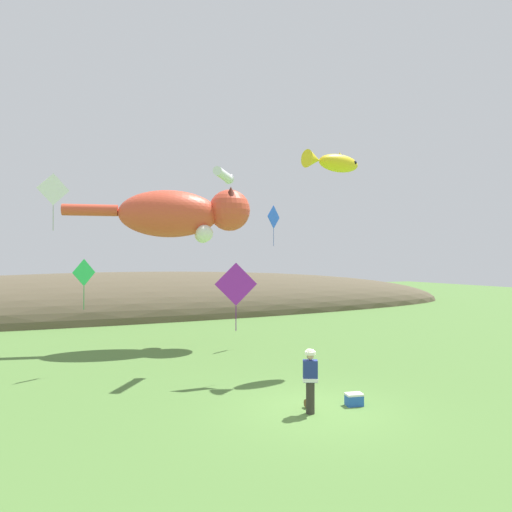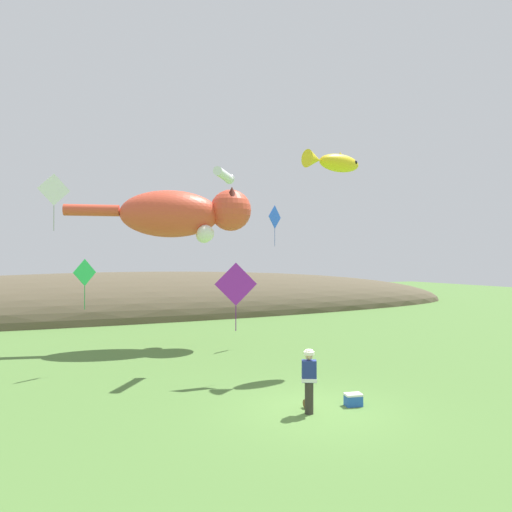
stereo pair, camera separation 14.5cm
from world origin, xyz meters
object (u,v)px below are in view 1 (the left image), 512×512
(kite_spool, at_px, (308,403))
(kite_diamond_blue, at_px, (274,217))
(festival_attendant, at_px, (310,379))
(kite_fish_windsock, at_px, (333,162))
(kite_diamond_violet, at_px, (236,285))
(kite_tube_streamer, at_px, (224,175))
(kite_diamond_white, at_px, (53,190))
(kite_giant_cat, at_px, (182,214))
(kite_diamond_green, at_px, (84,273))
(picnic_cooler, at_px, (354,399))

(kite_spool, bearing_deg, kite_diamond_blue, 68.53)
(festival_attendant, height_order, kite_diamond_blue, kite_diamond_blue)
(kite_fish_windsock, relative_size, kite_diamond_violet, 1.14)
(kite_diamond_blue, bearing_deg, kite_diamond_violet, -127.30)
(kite_spool, relative_size, kite_tube_streamer, 0.15)
(kite_spool, bearing_deg, kite_fish_windsock, 48.08)
(kite_tube_streamer, bearing_deg, festival_attendant, -88.23)
(kite_fish_windsock, height_order, kite_diamond_blue, kite_fish_windsock)
(festival_attendant, height_order, kite_diamond_white, kite_diamond_white)
(kite_spool, distance_m, kite_giant_cat, 12.81)
(kite_giant_cat, xyz_separation_m, kite_fish_windsock, (4.36, -6.93, 1.67))
(kite_diamond_blue, relative_size, kite_diamond_violet, 0.87)
(kite_tube_streamer, bearing_deg, kite_fish_windsock, -22.91)
(festival_attendant, xyz_separation_m, kite_giant_cat, (-0.46, 11.49, 5.63))
(kite_fish_windsock, relative_size, kite_diamond_white, 1.36)
(festival_attendant, height_order, kite_diamond_green, kite_diamond_green)
(kite_tube_streamer, bearing_deg, kite_diamond_green, 164.87)
(kite_spool, distance_m, kite_diamond_green, 9.85)
(kite_diamond_blue, distance_m, kite_diamond_green, 10.04)
(picnic_cooler, bearing_deg, kite_diamond_violet, 116.84)
(festival_attendant, distance_m, kite_spool, 0.96)
(festival_attendant, xyz_separation_m, kite_diamond_violet, (-0.54, 4.14, 2.44))
(kite_giant_cat, relative_size, kite_diamond_green, 4.62)
(picnic_cooler, bearing_deg, kite_tube_streamer, 105.45)
(kite_giant_cat, distance_m, kite_diamond_violet, 8.01)
(festival_attendant, height_order, kite_fish_windsock, kite_fish_windsock)
(kite_diamond_green, bearing_deg, kite_diamond_violet, -36.35)
(kite_tube_streamer, distance_m, kite_diamond_blue, 5.79)
(kite_spool, bearing_deg, picnic_cooler, -16.41)
(picnic_cooler, distance_m, kite_fish_windsock, 9.54)
(kite_tube_streamer, relative_size, kite_diamond_white, 0.84)
(kite_spool, xyz_separation_m, kite_giant_cat, (-0.66, 11.05, 6.46))
(kite_fish_windsock, distance_m, kite_diamond_green, 10.76)
(kite_diamond_green, bearing_deg, kite_spool, -52.47)
(kite_spool, bearing_deg, kite_tube_streamer, 93.89)
(kite_spool, xyz_separation_m, kite_diamond_white, (-6.67, 6.37, 6.64))
(kite_diamond_blue, height_order, kite_diamond_violet, kite_diamond_blue)
(kite_diamond_blue, bearing_deg, kite_fish_windsock, -90.98)
(kite_fish_windsock, relative_size, kite_diamond_blue, 1.31)
(kite_diamond_green, bearing_deg, kite_tube_streamer, -15.13)
(festival_attendant, distance_m, kite_fish_windsock, 9.45)
(kite_giant_cat, bearing_deg, kite_diamond_white, -142.11)
(kite_fish_windsock, bearing_deg, kite_diamond_white, 167.75)
(festival_attendant, height_order, kite_diamond_violet, kite_diamond_violet)
(kite_giant_cat, bearing_deg, kite_diamond_violet, -90.61)
(festival_attendant, xyz_separation_m, kite_fish_windsock, (3.90, 4.57, 7.30))
(festival_attendant, bearing_deg, kite_diamond_violet, 97.39)
(kite_diamond_violet, height_order, kite_diamond_white, kite_diamond_white)
(kite_diamond_violet, distance_m, kite_diamond_green, 6.01)
(kite_giant_cat, height_order, kite_fish_windsock, kite_fish_windsock)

